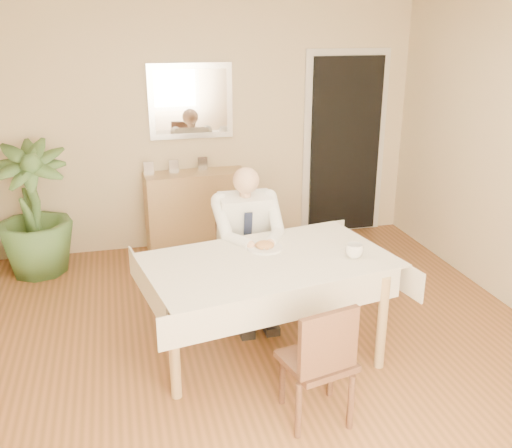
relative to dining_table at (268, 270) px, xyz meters
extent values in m
plane|color=brown|center=(-0.04, -0.15, -0.67)|extent=(5.00, 5.00, 0.00)
cube|color=#CFB790|center=(-0.04, 2.35, 0.63)|extent=(4.50, 0.02, 2.60)
cube|color=beige|center=(1.51, 2.33, 0.33)|extent=(0.96, 0.03, 2.10)
cube|color=black|center=(1.51, 2.30, 0.33)|extent=(0.80, 0.05, 1.95)
cube|color=silver|center=(-0.20, 2.32, 0.88)|extent=(0.86, 0.03, 0.76)
cube|color=white|center=(-0.20, 2.30, 0.88)|extent=(0.74, 0.02, 0.64)
cube|color=#A27E4F|center=(0.00, 0.00, 0.05)|extent=(1.74, 1.17, 0.04)
cube|color=beige|center=(0.00, 0.00, 0.08)|extent=(1.85, 1.29, 0.01)
cube|color=beige|center=(0.00, -0.50, -0.03)|extent=(1.67, 0.32, 0.22)
cube|color=beige|center=(0.00, 0.50, -0.03)|extent=(1.67, 0.32, 0.22)
cube|color=beige|center=(-0.85, 0.00, -0.03)|extent=(0.19, 0.99, 0.22)
cube|color=beige|center=(0.85, 0.00, -0.03)|extent=(0.19, 0.99, 0.22)
cylinder|color=#A27E4F|center=(-0.72, -0.37, -0.32)|extent=(0.07, 0.07, 0.70)
cylinder|color=#A27E4F|center=(0.72, -0.37, -0.32)|extent=(0.07, 0.07, 0.70)
cylinder|color=#A27E4F|center=(-0.72, 0.37, -0.32)|extent=(0.07, 0.07, 0.70)
cylinder|color=#A27E4F|center=(0.72, 0.37, -0.32)|extent=(0.07, 0.07, 0.70)
cube|color=#402519|center=(0.00, 0.80, -0.26)|extent=(0.42, 0.42, 0.04)
cube|color=#402519|center=(0.00, 0.98, -0.02)|extent=(0.40, 0.06, 0.40)
cylinder|color=#402519|center=(-0.17, 0.63, -0.47)|extent=(0.04, 0.04, 0.39)
cylinder|color=#402519|center=(0.17, 0.63, -0.47)|extent=(0.04, 0.04, 0.39)
cylinder|color=#402519|center=(-0.17, 0.97, -0.47)|extent=(0.04, 0.04, 0.39)
cylinder|color=#402519|center=(0.17, 0.97, -0.47)|extent=(0.04, 0.04, 0.39)
cube|color=#402519|center=(0.10, -0.76, -0.28)|extent=(0.46, 0.46, 0.04)
cube|color=#402519|center=(0.10, -0.94, -0.05)|extent=(0.38, 0.13, 0.38)
cylinder|color=#402519|center=(-0.07, -0.93, -0.48)|extent=(0.04, 0.04, 0.37)
cylinder|color=#402519|center=(0.26, -0.93, -0.48)|extent=(0.04, 0.04, 0.37)
cylinder|color=#402519|center=(-0.07, -0.60, -0.48)|extent=(0.04, 0.04, 0.37)
cylinder|color=#402519|center=(0.26, -0.60, -0.48)|extent=(0.04, 0.04, 0.37)
cube|color=white|center=(0.00, 0.76, 0.08)|extent=(0.42, 0.31, 0.55)
cube|color=black|center=(0.00, 0.64, 0.05)|extent=(0.07, 0.08, 0.36)
cylinder|color=tan|center=(0.00, 0.71, 0.37)|extent=(0.09, 0.09, 0.08)
sphere|color=tan|center=(0.00, 0.69, 0.47)|extent=(0.21, 0.21, 0.21)
cube|color=black|center=(-0.10, 0.56, -0.15)|extent=(0.13, 0.42, 0.13)
cube|color=black|center=(0.10, 0.56, -0.15)|extent=(0.13, 0.42, 0.13)
cube|color=black|center=(-0.10, 0.38, -0.44)|extent=(0.11, 0.12, 0.45)
cube|color=black|center=(0.10, 0.38, -0.44)|extent=(0.11, 0.12, 0.45)
cube|color=black|center=(-0.10, 0.32, -0.63)|extent=(0.11, 0.26, 0.07)
cube|color=black|center=(0.10, 0.32, -0.63)|extent=(0.11, 0.26, 0.07)
cylinder|color=white|center=(0.02, 0.19, 0.09)|extent=(0.26, 0.26, 0.02)
ellipsoid|color=#956335|center=(0.02, 0.19, 0.11)|extent=(0.14, 0.14, 0.06)
cylinder|color=silver|center=(0.06, 0.13, 0.11)|extent=(0.01, 0.13, 0.01)
cylinder|color=silver|center=(-0.02, 0.13, 0.11)|extent=(0.01, 0.13, 0.01)
imported|color=white|center=(0.59, -0.12, 0.13)|extent=(0.14, 0.14, 0.10)
cube|color=#A27E4F|center=(-0.20, 2.17, -0.25)|extent=(1.08, 0.42, 0.85)
cube|color=silver|center=(-0.67, 2.17, 0.25)|extent=(0.10, 0.02, 0.14)
cube|color=silver|center=(-0.41, 2.19, 0.25)|extent=(0.10, 0.02, 0.14)
cube|color=silver|center=(-0.11, 2.24, 0.25)|extent=(0.10, 0.02, 0.14)
imported|color=#385929|center=(-1.79, 1.92, -0.03)|extent=(0.73, 0.73, 1.28)
camera|label=1|loc=(-0.98, -3.54, 1.67)|focal=40.00mm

